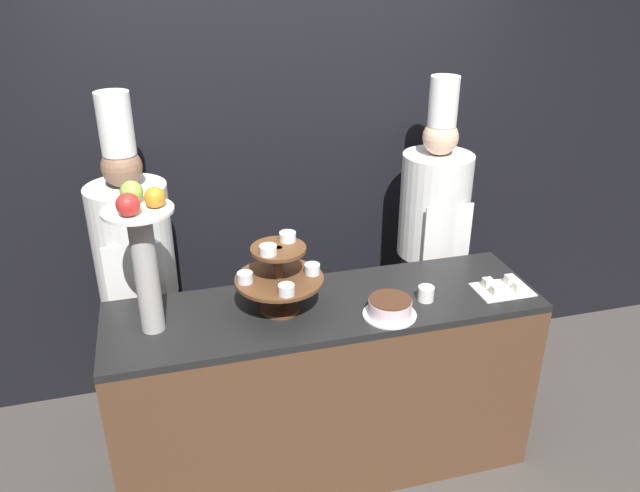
% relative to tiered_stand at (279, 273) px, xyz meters
% --- Properties ---
extents(wall_back, '(10.00, 0.06, 2.80)m').
position_rel_tiered_stand_xyz_m(wall_back, '(0.21, 0.92, 0.25)').
color(wall_back, black).
rests_on(wall_back, ground_plane).
extents(buffet_counter, '(2.00, 0.57, 0.96)m').
position_rel_tiered_stand_xyz_m(buffet_counter, '(0.21, -0.01, -0.67)').
color(buffet_counter, brown).
rests_on(buffet_counter, ground_plane).
extents(tiered_stand, '(0.39, 0.39, 0.36)m').
position_rel_tiered_stand_xyz_m(tiered_stand, '(0.00, 0.00, 0.00)').
color(tiered_stand, brown).
rests_on(tiered_stand, buffet_counter).
extents(fruit_pedestal, '(0.28, 0.28, 0.65)m').
position_rel_tiered_stand_xyz_m(fruit_pedestal, '(-0.56, -0.01, 0.20)').
color(fruit_pedestal, '#B2ADA8').
rests_on(fruit_pedestal, buffet_counter).
extents(cake_round, '(0.24, 0.24, 0.08)m').
position_rel_tiered_stand_xyz_m(cake_round, '(0.46, -0.17, -0.15)').
color(cake_round, white).
rests_on(cake_round, buffet_counter).
extents(cup_white, '(0.08, 0.08, 0.07)m').
position_rel_tiered_stand_xyz_m(cup_white, '(0.67, -0.09, -0.15)').
color(cup_white, white).
rests_on(cup_white, buffet_counter).
extents(cake_square_tray, '(0.26, 0.19, 0.05)m').
position_rel_tiered_stand_xyz_m(cake_square_tray, '(1.06, -0.10, -0.17)').
color(cake_square_tray, white).
rests_on(cake_square_tray, buffet_counter).
extents(chef_left, '(0.39, 0.39, 1.86)m').
position_rel_tiered_stand_xyz_m(chef_left, '(-0.62, 0.54, -0.17)').
color(chef_left, '#38332D').
rests_on(chef_left, ground_plane).
extents(chef_center_left, '(0.38, 0.38, 1.85)m').
position_rel_tiered_stand_xyz_m(chef_center_left, '(0.99, 0.54, -0.16)').
color(chef_center_left, '#38332D').
rests_on(chef_center_left, ground_plane).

